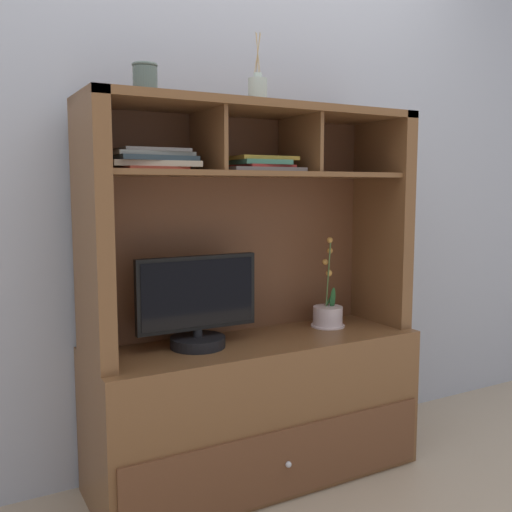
# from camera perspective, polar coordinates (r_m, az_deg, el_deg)

# --- Properties ---
(floor_plane) EXTENTS (6.00, 6.00, 0.02)m
(floor_plane) POSITION_cam_1_polar(r_m,az_deg,el_deg) (2.58, -0.00, -21.07)
(floor_plane) COLOR tan
(floor_plane) RESTS_ON ground
(back_wall) EXTENTS (6.00, 0.02, 2.80)m
(back_wall) POSITION_cam_1_polar(r_m,az_deg,el_deg) (2.53, -2.98, 11.40)
(back_wall) COLOR #A8ACB8
(back_wall) RESTS_ON ground
(media_console) EXTENTS (1.35, 0.50, 1.52)m
(media_console) POSITION_cam_1_polar(r_m,az_deg,el_deg) (2.41, -0.08, -11.16)
(media_console) COLOR brown
(media_console) RESTS_ON ground
(tv_monitor) EXTENTS (0.48, 0.21, 0.36)m
(tv_monitor) POSITION_cam_1_polar(r_m,az_deg,el_deg) (2.22, -5.83, -5.08)
(tv_monitor) COLOR black
(tv_monitor) RESTS_ON media_console
(potted_orchid) EXTENTS (0.15, 0.15, 0.40)m
(potted_orchid) POSITION_cam_1_polar(r_m,az_deg,el_deg) (2.57, 7.14, -5.75)
(potted_orchid) COLOR silver
(potted_orchid) RESTS_ON media_console
(magazine_stack_left) EXTENTS (0.31, 0.26, 0.06)m
(magazine_stack_left) POSITION_cam_1_polar(r_m,az_deg,el_deg) (2.30, 0.24, 9.04)
(magazine_stack_left) COLOR slate
(magazine_stack_left) RESTS_ON media_console
(magazine_stack_centre) EXTENTS (0.33, 0.23, 0.08)m
(magazine_stack_centre) POSITION_cam_1_polar(r_m,az_deg,el_deg) (2.12, -10.32, 9.41)
(magazine_stack_centre) COLOR #A33A28
(magazine_stack_centre) RESTS_ON media_console
(diffuser_bottle) EXTENTS (0.07, 0.07, 0.27)m
(diffuser_bottle) POSITION_cam_1_polar(r_m,az_deg,el_deg) (2.30, 0.16, 16.10)
(diffuser_bottle) COLOR #B0BEB1
(diffuser_bottle) RESTS_ON media_console
(ceramic_vase) EXTENTS (0.09, 0.09, 0.12)m
(ceramic_vase) POSITION_cam_1_polar(r_m,az_deg,el_deg) (2.15, -10.95, 16.78)
(ceramic_vase) COLOR #52625A
(ceramic_vase) RESTS_ON media_console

